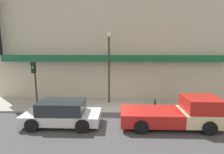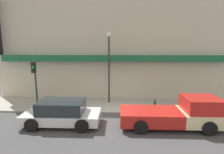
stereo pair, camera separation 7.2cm
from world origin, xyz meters
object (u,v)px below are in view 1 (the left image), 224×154
(fire_hydrant, at_px, (155,105))
(traffic_light, at_px, (35,76))
(street_lamp, at_px, (109,59))
(parked_car, at_px, (62,113))
(pickup_truck, at_px, (178,114))

(fire_hydrant, xyz_separation_m, traffic_light, (-8.46, 0.06, 1.97))
(street_lamp, distance_m, traffic_light, 5.48)
(parked_car, distance_m, street_lamp, 5.43)
(fire_hydrant, relative_size, traffic_light, 0.22)
(parked_car, distance_m, traffic_light, 3.96)
(fire_hydrant, distance_m, street_lamp, 4.77)
(pickup_truck, relative_size, street_lamp, 1.03)
(traffic_light, bearing_deg, parked_car, -42.19)
(pickup_truck, bearing_deg, fire_hydrant, 109.71)
(pickup_truck, xyz_separation_m, traffic_light, (-9.25, 2.39, 1.68))
(pickup_truck, xyz_separation_m, fire_hydrant, (-0.79, 2.33, -0.29))
(fire_hydrant, bearing_deg, traffic_light, 179.62)
(pickup_truck, distance_m, fire_hydrant, 2.48)
(street_lamp, bearing_deg, traffic_light, -163.75)
(parked_car, xyz_separation_m, traffic_light, (-2.63, 2.39, 1.74))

